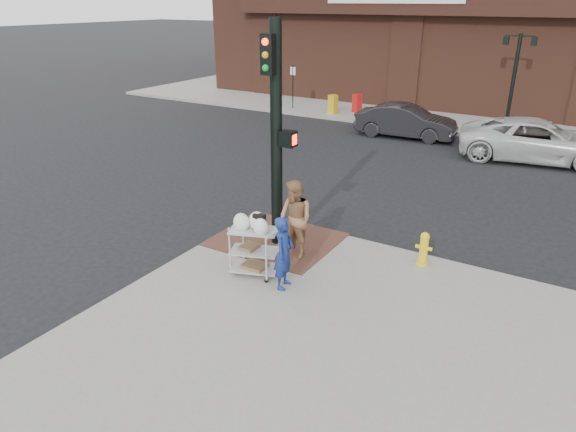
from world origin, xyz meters
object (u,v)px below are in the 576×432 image
Objects in this scene: lamp_post at (515,71)px; traffic_signal_pole at (277,131)px; sedan_dark at (406,121)px; fire_hydrant at (424,248)px; minivan_white at (537,141)px; woman_blue at (284,253)px; pedestrian_tan at (295,219)px; utility_cart at (254,247)px.

traffic_signal_pole is (-2.48, -15.23, 0.21)m from lamp_post.
fire_hydrant is at bearing -162.94° from sedan_dark.
traffic_signal_pole is 0.93× the size of minivan_white.
woman_blue is 0.85× the size of pedestrian_tan.
pedestrian_tan is at bearing -157.51° from fire_hydrant.
traffic_signal_pole is at bearing 104.09° from utility_cart.
woman_blue is (-1.29, -16.86, -1.71)m from lamp_post.
sedan_dark is 5.50× the size of fire_hydrant.
pedestrian_tan reaches higher than woman_blue.
woman_blue is 1.98× the size of fire_hydrant.
woman_blue is at bearing -131.61° from fire_hydrant.
lamp_post reaches higher than sedan_dark.
woman_blue is 1.38m from pedestrian_tan.
minivan_white is 10.32m from fire_hydrant.
sedan_dark is at bearing 94.96° from traffic_signal_pole.
traffic_signal_pole reaches higher than utility_cart.
lamp_post reaches higher than utility_cart.
woman_blue reaches higher than utility_cart.
traffic_signal_pole is at bearing 149.44° from minivan_white.
utility_cart is at bearing -81.92° from pedestrian_tan.
traffic_signal_pole reaches higher than minivan_white.
traffic_signal_pole is at bearing -179.12° from sedan_dark.
minivan_white is at bearing 96.15° from pedestrian_tan.
lamp_post is at bearing -14.11° from woman_blue.
utility_cart is 3.65m from fire_hydrant.
utility_cart is (0.37, -1.48, -2.07)m from traffic_signal_pole.
pedestrian_tan is 1.30× the size of utility_cart.
lamp_post reaches higher than pedestrian_tan.
fire_hydrant is at bearing 45.94° from pedestrian_tan.
traffic_signal_pole reaches higher than pedestrian_tan.
sedan_dark is at bearing 96.00° from utility_cart.
utility_cart is at bearing 69.76° from woman_blue.
woman_blue is at bearing -94.39° from lamp_post.
lamp_post is 5.25× the size of fire_hydrant.
pedestrian_tan is at bearing 11.75° from woman_blue.
woman_blue is 1.11× the size of utility_cart.
pedestrian_tan is 0.42× the size of sedan_dark.
traffic_signal_pole is 3.69× the size of utility_cart.
utility_cart reaches higher than sedan_dark.
traffic_signal_pole is at bearing -167.58° from fire_hydrant.
traffic_signal_pole is at bearing 26.26° from woman_blue.
traffic_signal_pole is 2.84× the size of pedestrian_tan.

